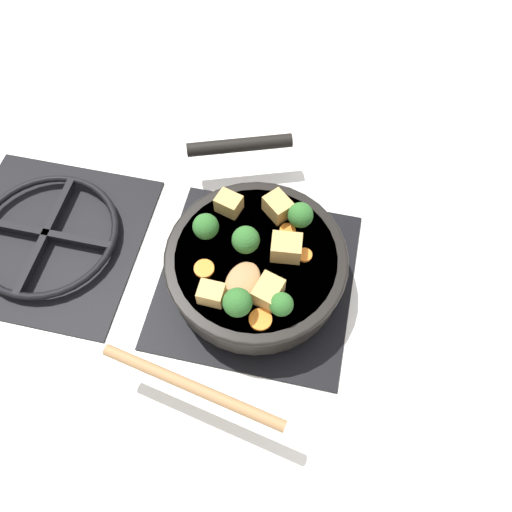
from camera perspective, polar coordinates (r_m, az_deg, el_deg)
ground_plane at (r=0.82m, az=-0.00°, el=-2.77°), size 2.40×2.40×0.00m
front_burner_grate at (r=0.81m, az=-0.00°, el=-2.40°), size 0.31×0.31×0.03m
rear_burner_grate at (r=0.91m, az=-22.67°, el=2.10°), size 0.31×0.31×0.03m
skillet_pan at (r=0.77m, az=-0.03°, el=-0.69°), size 0.39×0.30×0.06m
wooden_spoon at (r=0.68m, az=-4.81°, el=-9.67°), size 0.23×0.26×0.02m
tofu_cube_center_large at (r=0.73m, az=3.48°, el=0.96°), size 0.04×0.05×0.04m
tofu_cube_near_handle at (r=0.77m, az=2.52°, el=5.66°), size 0.05×0.05×0.03m
tofu_cube_east_chunk at (r=0.70m, az=-5.13°, el=-4.31°), size 0.03×0.04×0.03m
tofu_cube_west_chunk at (r=0.70m, az=1.40°, el=-4.10°), size 0.05×0.04×0.03m
tofu_cube_back_piece at (r=0.78m, az=-3.13°, el=5.99°), size 0.04×0.04×0.03m
broccoli_floret_near_spoon at (r=0.73m, az=-1.18°, el=1.84°), size 0.04×0.04×0.05m
broccoli_floret_center_top at (r=0.68m, az=2.91°, el=-5.56°), size 0.03×0.03×0.04m
broccoli_floret_east_rim at (r=0.68m, az=-2.13°, el=-5.34°), size 0.04×0.04×0.05m
broccoli_floret_west_rim at (r=0.75m, az=5.10°, el=4.66°), size 0.04×0.04×0.05m
broccoli_floret_north_edge at (r=0.74m, az=-5.76°, el=3.35°), size 0.04×0.04×0.05m
carrot_slice_orange_thin at (r=0.74m, az=5.57°, el=0.11°), size 0.02×0.02×0.01m
carrot_slice_near_center at (r=0.76m, az=3.63°, el=2.92°), size 0.02×0.02×0.01m
carrot_slice_edge_slice at (r=0.70m, az=0.51°, el=-7.27°), size 0.03×0.03×0.01m
carrot_slice_under_broccoli at (r=0.73m, az=-5.95°, el=-1.45°), size 0.03×0.03×0.01m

